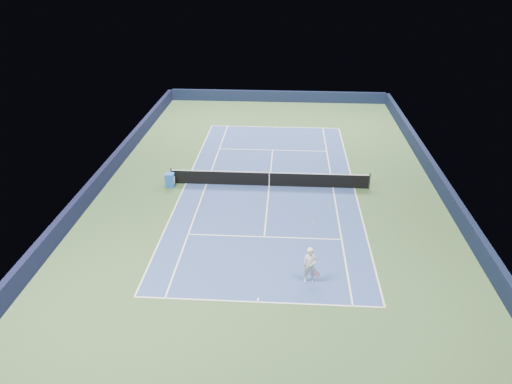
{
  "coord_description": "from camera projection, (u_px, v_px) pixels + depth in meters",
  "views": [
    {
      "loc": [
        1.06,
        -29.27,
        13.9
      ],
      "look_at": [
        -0.66,
        -3.0,
        1.0
      ],
      "focal_mm": 35.0,
      "sensor_mm": 36.0,
      "label": 1
    }
  ],
  "objects": [
    {
      "name": "wall_right",
      "position": [
        440.0,
        183.0,
        31.53
      ],
      "size": [
        0.35,
        40.0,
        1.1
      ],
      "primitive_type": "cube",
      "color": "black",
      "rests_on": "ground"
    },
    {
      "name": "wall_left",
      "position": [
        105.0,
        174.0,
        32.8
      ],
      "size": [
        0.35,
        40.0,
        1.1
      ],
      "primitive_type": "cube",
      "color": "black",
      "rests_on": "ground"
    },
    {
      "name": "tennis_player",
      "position": [
        310.0,
        265.0,
        22.72
      ],
      "size": [
        0.81,
        1.26,
        2.59
      ],
      "color": "silver",
      "rests_on": "ground"
    },
    {
      "name": "tennis_net",
      "position": [
        269.0,
        179.0,
        32.19
      ],
      "size": [
        12.9,
        0.1,
        1.07
      ],
      "color": "black",
      "rests_on": "ground"
    },
    {
      "name": "sideline_doubles_right",
      "position": [
        354.0,
        188.0,
        32.08
      ],
      "size": [
        0.08,
        23.77,
        0.0
      ],
      "primitive_type": "cube",
      "color": "white",
      "rests_on": "ground"
    },
    {
      "name": "baseline_near",
      "position": [
        258.0,
        302.0,
        21.75
      ],
      "size": [
        10.97,
        0.08,
        0.0
      ],
      "primitive_type": "cube",
      "color": "white",
      "rests_on": "ground"
    },
    {
      "name": "sideline_singles_right",
      "position": [
        333.0,
        188.0,
        32.16
      ],
      "size": [
        0.08,
        23.77,
        0.0
      ],
      "primitive_type": "cube",
      "color": "white",
      "rests_on": "ground"
    },
    {
      "name": "court_surface",
      "position": [
        269.0,
        186.0,
        32.41
      ],
      "size": [
        10.97,
        23.77,
        0.01
      ],
      "primitive_type": "cube",
      "color": "navy",
      "rests_on": "ground"
    },
    {
      "name": "service_line_far",
      "position": [
        273.0,
        150.0,
        38.14
      ],
      "size": [
        8.23,
        0.08,
        0.0
      ],
      "primitive_type": "cube",
      "color": "white",
      "rests_on": "ground"
    },
    {
      "name": "center_mark_far",
      "position": [
        275.0,
        128.0,
        42.92
      ],
      "size": [
        0.08,
        0.3,
        0.0
      ],
      "primitive_type": "cube",
      "color": "white",
      "rests_on": "ground"
    },
    {
      "name": "ground",
      "position": [
        269.0,
        186.0,
        32.41
      ],
      "size": [
        40.0,
        40.0,
        0.0
      ],
      "primitive_type": "plane",
      "color": "#344F2B",
      "rests_on": "ground"
    },
    {
      "name": "wall_far",
      "position": [
        278.0,
        96.0,
        49.93
      ],
      "size": [
        22.0,
        0.35,
        1.1
      ],
      "primitive_type": "cube",
      "color": "#101832",
      "rests_on": "ground"
    },
    {
      "name": "sideline_singles_left",
      "position": [
        206.0,
        184.0,
        32.65
      ],
      "size": [
        0.08,
        23.77,
        0.0
      ],
      "primitive_type": "cube",
      "color": "white",
      "rests_on": "ground"
    },
    {
      "name": "sideline_doubles_left",
      "position": [
        186.0,
        183.0,
        32.73
      ],
      "size": [
        0.08,
        23.77,
        0.0
      ],
      "primitive_type": "cube",
      "color": "white",
      "rests_on": "ground"
    },
    {
      "name": "center_mark_near",
      "position": [
        258.0,
        300.0,
        21.89
      ],
      "size": [
        0.08,
        0.3,
        0.0
      ],
      "primitive_type": "cube",
      "color": "white",
      "rests_on": "ground"
    },
    {
      "name": "service_line_near",
      "position": [
        264.0,
        237.0,
        26.67
      ],
      "size": [
        8.23,
        0.08,
        0.0
      ],
      "primitive_type": "cube",
      "color": "white",
      "rests_on": "ground"
    },
    {
      "name": "center_service_line",
      "position": [
        269.0,
        186.0,
        32.4
      ],
      "size": [
        0.08,
        12.8,
        0.0
      ],
      "primitive_type": "cube",
      "color": "white",
      "rests_on": "ground"
    },
    {
      "name": "baseline_far",
      "position": [
        275.0,
        127.0,
        43.05
      ],
      "size": [
        10.97,
        0.08,
        0.0
      ],
      "primitive_type": "cube",
      "color": "white",
      "rests_on": "ground"
    },
    {
      "name": "sponsor_cube",
      "position": [
        170.0,
        180.0,
        32.12
      ],
      "size": [
        0.6,
        0.54,
        0.91
      ],
      "color": "#1D54B1",
      "rests_on": "ground"
    }
  ]
}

